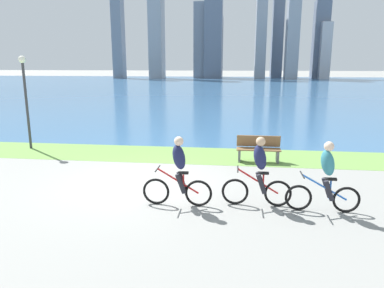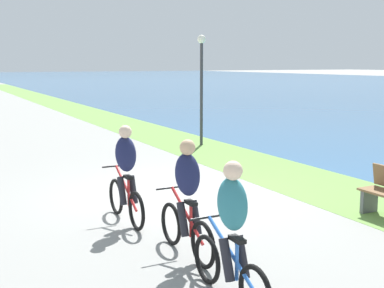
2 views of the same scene
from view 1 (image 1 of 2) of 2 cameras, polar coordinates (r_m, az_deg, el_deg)
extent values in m
plane|color=gray|center=(10.46, -7.69, -6.09)|extent=(300.00, 300.00, 0.00)
cube|color=#6B9947|center=(13.52, -4.21, -1.63)|extent=(120.00, 2.49, 0.01)
cube|color=#386693|center=(52.34, 4.24, 9.07)|extent=(300.00, 76.16, 0.00)
torus|color=black|center=(8.78, -5.72, -7.50)|extent=(0.65, 0.06, 0.65)
torus|color=black|center=(8.62, 1.04, -7.83)|extent=(0.65, 0.06, 0.65)
cylinder|color=red|center=(8.59, -2.23, -5.88)|extent=(1.00, 0.04, 0.61)
cylinder|color=red|center=(8.59, -1.37, -6.24)|extent=(0.04, 0.04, 0.48)
cube|color=black|center=(8.51, -1.37, -4.59)|extent=(0.24, 0.10, 0.05)
cylinder|color=black|center=(8.59, -5.48, -3.91)|extent=(0.03, 0.52, 0.03)
ellipsoid|color=#1E234C|center=(8.41, -2.08, -2.09)|extent=(0.40, 0.36, 0.65)
sphere|color=beige|center=(8.33, -2.10, 0.44)|extent=(0.22, 0.22, 0.22)
cylinder|color=#26262D|center=(8.49, -1.81, -6.32)|extent=(0.27, 0.11, 0.49)
cylinder|color=#26262D|center=(8.68, -1.61, -5.89)|extent=(0.27, 0.11, 0.49)
torus|color=black|center=(8.80, 6.85, -7.53)|extent=(0.65, 0.06, 0.65)
torus|color=black|center=(8.86, 13.48, -7.65)|extent=(0.65, 0.06, 0.65)
cylinder|color=red|center=(8.72, 10.42, -5.84)|extent=(0.99, 0.04, 0.61)
cylinder|color=red|center=(8.74, 11.24, -6.16)|extent=(0.04, 0.04, 0.47)
cube|color=black|center=(8.66, 11.31, -4.55)|extent=(0.24, 0.10, 0.05)
cylinder|color=black|center=(8.61, 7.28, -3.95)|extent=(0.03, 0.52, 0.03)
ellipsoid|color=#1E234C|center=(8.55, 10.75, -2.11)|extent=(0.40, 0.36, 0.65)
sphere|color=#D8AD84|center=(8.46, 10.85, 0.38)|extent=(0.22, 0.22, 0.22)
cylinder|color=#26262D|center=(8.64, 10.95, -6.26)|extent=(0.27, 0.11, 0.49)
cylinder|color=#26262D|center=(8.83, 10.87, -5.84)|extent=(0.27, 0.11, 0.49)
torus|color=black|center=(8.76, 16.53, -8.18)|extent=(0.62, 0.06, 0.62)
torus|color=black|center=(9.00, 23.31, -8.14)|extent=(0.62, 0.06, 0.62)
cylinder|color=blue|center=(8.78, 20.26, -6.46)|extent=(1.04, 0.04, 0.60)
cylinder|color=blue|center=(8.82, 21.10, -6.77)|extent=(0.04, 0.04, 0.46)
cube|color=black|center=(8.75, 21.23, -5.22)|extent=(0.24, 0.10, 0.05)
cylinder|color=black|center=(8.59, 17.10, -4.68)|extent=(0.03, 0.52, 0.03)
ellipsoid|color=teal|center=(8.62, 20.74, -2.81)|extent=(0.40, 0.36, 0.65)
sphere|color=beige|center=(8.53, 20.94, -0.35)|extent=(0.22, 0.22, 0.22)
cylinder|color=#26262D|center=(8.72, 20.92, -6.92)|extent=(0.27, 0.11, 0.49)
cylinder|color=#26262D|center=(8.90, 20.62, -6.50)|extent=(0.27, 0.11, 0.49)
cube|color=brown|center=(12.58, 10.52, -0.83)|extent=(1.50, 0.45, 0.04)
cube|color=brown|center=(12.71, 10.51, 0.47)|extent=(1.50, 0.11, 0.40)
cube|color=#595960|center=(12.69, 13.41, -1.89)|extent=(0.08, 0.37, 0.45)
cube|color=#595960|center=(12.60, 7.52, -1.74)|extent=(0.08, 0.37, 0.45)
cylinder|color=#38383D|center=(15.57, -24.75, 5.46)|extent=(0.10, 0.10, 3.39)
sphere|color=white|center=(15.48, -25.37, 12.04)|extent=(0.28, 0.28, 0.28)
cube|color=slate|center=(83.01, -11.67, 17.67)|extent=(2.19, 2.88, 21.59)
cube|color=#8C939E|center=(81.09, -5.69, 19.29)|extent=(2.82, 4.36, 25.25)
cube|color=slate|center=(81.54, 1.24, 16.04)|extent=(2.44, 2.96, 15.98)
cube|color=slate|center=(82.91, 2.45, 14.47)|extent=(3.61, 3.12, 11.64)
cube|color=slate|center=(81.22, 3.46, 19.17)|extent=(3.74, 3.95, 24.86)
cube|color=slate|center=(86.33, 4.22, 15.02)|extent=(2.02, 2.53, 13.55)
cube|color=#8C939E|center=(81.97, 10.86, 16.36)|extent=(2.20, 4.37, 17.58)
cube|color=slate|center=(85.73, 13.50, 18.28)|extent=(2.37, 3.40, 24.13)
cube|color=#8C939E|center=(78.41, 15.69, 16.41)|extent=(2.41, 3.43, 17.88)
cube|color=slate|center=(84.64, 19.71, 15.24)|extent=(2.99, 3.27, 16.10)
cube|color=#B7B7BC|center=(82.42, 20.37, 13.70)|extent=(2.15, 2.25, 11.57)
camera|label=2|loc=(8.56, 59.88, 2.18)|focal=48.05mm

